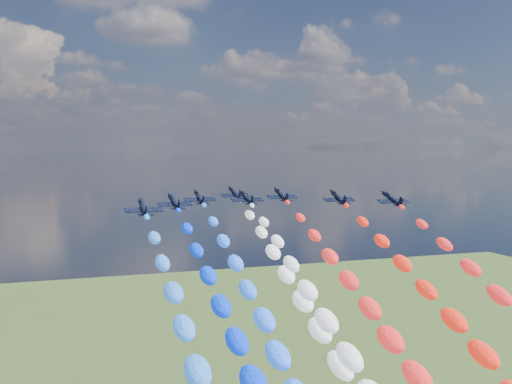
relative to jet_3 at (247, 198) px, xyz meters
name	(u,v)px	position (x,y,z in m)	size (l,w,h in m)	color
jet_0	(143,208)	(-30.23, -18.62, 0.00)	(8.48, 11.37, 2.51)	black
jet_1	(174,202)	(-20.70, -6.30, 0.00)	(8.48, 11.37, 2.51)	black
jet_2	(200,198)	(-11.53, 4.87, 0.00)	(8.48, 11.37, 2.51)	black
jet_3	(247,198)	(0.00, 0.00, 0.00)	(8.48, 11.37, 2.51)	black
jet_4	(235,194)	(1.88, 16.28, 0.00)	(8.48, 11.37, 2.51)	black
trail_4	(330,360)	(1.88, -46.65, -28.95)	(5.89, 122.64, 60.69)	white
jet_5	(281,195)	(12.32, 6.17, 0.00)	(8.48, 11.37, 2.51)	black
trail_5	(403,371)	(12.32, -56.76, -28.95)	(5.89, 122.64, 60.69)	red
jet_6	(338,198)	(23.18, -7.43, 0.00)	(8.48, 11.37, 2.51)	black
jet_7	(392,199)	(34.06, -16.47, 0.00)	(8.48, 11.37, 2.51)	black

